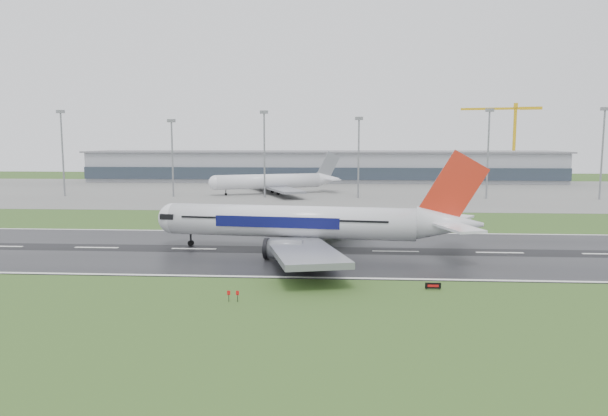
{
  "coord_description": "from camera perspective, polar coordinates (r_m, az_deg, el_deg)",
  "views": [
    {
      "loc": [
        8.97,
        -107.86,
        21.84
      ],
      "look_at": [
        1.31,
        12.0,
        7.0
      ],
      "focal_mm": 32.93,
      "sensor_mm": 36.0,
      "label": 1
    }
  ],
  "objects": [
    {
      "name": "floodmast_3",
      "position": [
        208.11,
        5.6,
        4.97
      ],
      "size": [
        0.64,
        0.64,
        28.86
      ],
      "primitive_type": "cylinder",
      "color": "gray",
      "rests_on": "ground"
    },
    {
      "name": "floodmast_1",
      "position": [
        217.41,
        -13.31,
        4.81
      ],
      "size": [
        0.64,
        0.64,
        28.16
      ],
      "primitive_type": "cylinder",
      "color": "gray",
      "rests_on": "ground"
    },
    {
      "name": "apron",
      "position": [
        234.05,
        1.45,
        1.7
      ],
      "size": [
        400.0,
        130.0,
        0.08
      ],
      "primitive_type": "cube",
      "color": "slate",
      "rests_on": "ground"
    },
    {
      "name": "main_airliner",
      "position": [
        108.68,
        0.94,
        0.57
      ],
      "size": [
        71.04,
        68.37,
        18.96
      ],
      "primitive_type": null,
      "rotation": [
        0.0,
        0.0,
        -0.12
      ],
      "color": "silver",
      "rests_on": "runway"
    },
    {
      "name": "floodmast_0",
      "position": [
        233.42,
        -23.45,
        4.99
      ],
      "size": [
        0.64,
        0.64,
        31.69
      ],
      "primitive_type": "cylinder",
      "color": "gray",
      "rests_on": "ground"
    },
    {
      "name": "runway",
      "position": [
        110.41,
        -1.08,
        -4.34
      ],
      "size": [
        400.0,
        45.0,
        0.1
      ],
      "primitive_type": "cube",
      "color": "black",
      "rests_on": "ground"
    },
    {
      "name": "floodmast_5",
      "position": [
        228.38,
        28.18,
        4.75
      ],
      "size": [
        0.64,
        0.64,
        32.04
      ],
      "primitive_type": "cylinder",
      "color": "gray",
      "rests_on": "ground"
    },
    {
      "name": "runway_sign",
      "position": [
        84.31,
        13.06,
        -7.79
      ],
      "size": [
        2.31,
        0.61,
        1.04
      ],
      "primitive_type": null,
      "rotation": [
        0.0,
        0.0,
        0.16
      ],
      "color": "black",
      "rests_on": "ground"
    },
    {
      "name": "tower_crane",
      "position": [
        321.77,
        20.7,
        6.37
      ],
      "size": [
        40.98,
        11.38,
        41.23
      ],
      "primitive_type": null,
      "rotation": [
        0.0,
        0.0,
        -0.22
      ],
      "color": "gold",
      "rests_on": "ground"
    },
    {
      "name": "terminal",
      "position": [
        293.35,
        1.91,
        4.24
      ],
      "size": [
        240.0,
        36.0,
        15.0
      ],
      "primitive_type": "cube",
      "color": "gray",
      "rests_on": "ground"
    },
    {
      "name": "parked_airliner",
      "position": [
        223.57,
        -3.09,
        3.54
      ],
      "size": [
        71.27,
        69.23,
        16.28
      ],
      "primitive_type": null,
      "rotation": [
        0.0,
        0.0,
        0.4
      ],
      "color": "silver",
      "rests_on": "apron"
    },
    {
      "name": "ground",
      "position": [
        110.42,
        -1.08,
        -4.37
      ],
      "size": [
        520.0,
        520.0,
        0.0
      ],
      "primitive_type": "plane",
      "color": "#2D4E1C",
      "rests_on": "ground"
    },
    {
      "name": "floodmast_4",
      "position": [
        214.85,
        18.29,
        5.09
      ],
      "size": [
        0.64,
        0.64,
        31.71
      ],
      "primitive_type": "cylinder",
      "color": "gray",
      "rests_on": "ground"
    },
    {
      "name": "floodmast_2",
      "position": [
        209.85,
        -4.07,
        5.33
      ],
      "size": [
        0.64,
        0.64,
        31.24
      ],
      "primitive_type": "cylinder",
      "color": "gray",
      "rests_on": "ground"
    }
  ]
}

